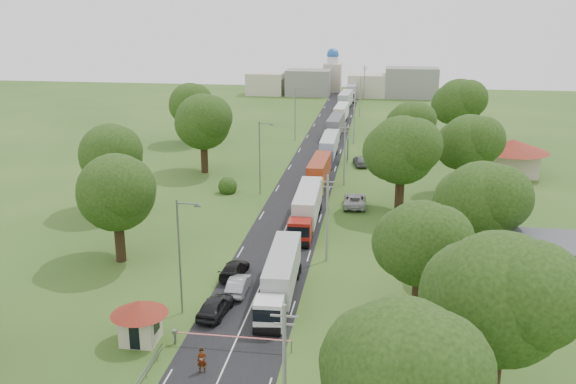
% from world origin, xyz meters
% --- Properties ---
extents(ground, '(260.00, 260.00, 0.00)m').
position_xyz_m(ground, '(0.00, 0.00, 0.00)').
color(ground, '#29531B').
rests_on(ground, ground).
extents(road, '(8.00, 200.00, 0.04)m').
position_xyz_m(road, '(0.00, 20.00, 0.00)').
color(road, black).
rests_on(road, ground).
extents(boom_barrier, '(9.22, 0.35, 1.18)m').
position_xyz_m(boom_barrier, '(-1.36, -25.00, 0.89)').
color(boom_barrier, slate).
rests_on(boom_barrier, ground).
extents(guard_booth, '(4.40, 4.40, 3.45)m').
position_xyz_m(guard_booth, '(-7.20, -25.00, 2.16)').
color(guard_booth, beige).
rests_on(guard_booth, ground).
extents(info_sign, '(0.12, 3.10, 4.10)m').
position_xyz_m(info_sign, '(5.20, 35.00, 3.00)').
color(info_sign, slate).
rests_on(info_sign, ground).
extents(pole_0, '(1.60, 0.24, 9.00)m').
position_xyz_m(pole_0, '(5.50, -35.00, 4.68)').
color(pole_0, gray).
rests_on(pole_0, ground).
extents(pole_1, '(1.60, 0.24, 9.00)m').
position_xyz_m(pole_1, '(5.50, -7.00, 4.68)').
color(pole_1, gray).
rests_on(pole_1, ground).
extents(pole_2, '(1.60, 0.24, 9.00)m').
position_xyz_m(pole_2, '(5.50, 21.00, 4.68)').
color(pole_2, gray).
rests_on(pole_2, ground).
extents(pole_3, '(1.60, 0.24, 9.00)m').
position_xyz_m(pole_3, '(5.50, 49.00, 4.68)').
color(pole_3, gray).
rests_on(pole_3, ground).
extents(pole_4, '(1.60, 0.24, 9.00)m').
position_xyz_m(pole_4, '(5.50, 77.00, 4.68)').
color(pole_4, gray).
rests_on(pole_4, ground).
extents(pole_5, '(1.60, 0.24, 9.00)m').
position_xyz_m(pole_5, '(5.50, 105.00, 4.68)').
color(pole_5, gray).
rests_on(pole_5, ground).
extents(lamp_0, '(2.03, 0.22, 10.00)m').
position_xyz_m(lamp_0, '(-5.35, -20.00, 5.55)').
color(lamp_0, slate).
rests_on(lamp_0, ground).
extents(lamp_1, '(2.03, 0.22, 10.00)m').
position_xyz_m(lamp_1, '(-5.35, 15.00, 5.55)').
color(lamp_1, slate).
rests_on(lamp_1, ground).
extents(lamp_2, '(2.03, 0.22, 10.00)m').
position_xyz_m(lamp_2, '(-5.35, 50.00, 5.55)').
color(lamp_2, slate).
rests_on(lamp_2, ground).
extents(tree_0, '(8.80, 8.80, 11.07)m').
position_xyz_m(tree_0, '(11.99, -37.84, 7.22)').
color(tree_0, '#382616').
rests_on(tree_0, ground).
extents(tree_1, '(9.60, 9.60, 12.05)m').
position_xyz_m(tree_1, '(17.99, -29.83, 7.85)').
color(tree_1, '#382616').
rests_on(tree_1, ground).
extents(tree_2, '(8.00, 8.00, 10.10)m').
position_xyz_m(tree_2, '(13.99, -17.86, 6.60)').
color(tree_2, '#382616').
rests_on(tree_2, ground).
extents(tree_3, '(8.80, 8.80, 11.07)m').
position_xyz_m(tree_3, '(19.99, -7.84, 7.22)').
color(tree_3, '#382616').
rests_on(tree_3, ground).
extents(tree_4, '(9.60, 9.60, 12.05)m').
position_xyz_m(tree_4, '(12.99, 10.17, 7.85)').
color(tree_4, '#382616').
rests_on(tree_4, ground).
extents(tree_5, '(8.80, 8.80, 11.07)m').
position_xyz_m(tree_5, '(21.99, 18.16, 7.22)').
color(tree_5, '#382616').
rests_on(tree_5, ground).
extents(tree_6, '(8.00, 8.00, 10.10)m').
position_xyz_m(tree_6, '(14.99, 35.14, 6.60)').
color(tree_6, '#382616').
rests_on(tree_6, ground).
extents(tree_7, '(9.60, 9.60, 12.05)m').
position_xyz_m(tree_7, '(23.99, 50.17, 7.85)').
color(tree_7, '#382616').
rests_on(tree_7, ground).
extents(tree_10, '(8.80, 8.80, 11.07)m').
position_xyz_m(tree_10, '(-15.01, -9.84, 7.22)').
color(tree_10, '#382616').
rests_on(tree_10, ground).
extents(tree_11, '(8.80, 8.80, 11.07)m').
position_xyz_m(tree_11, '(-22.01, 5.16, 7.22)').
color(tree_11, '#382616').
rests_on(tree_11, ground).
extents(tree_12, '(9.60, 9.60, 12.05)m').
position_xyz_m(tree_12, '(-16.01, 25.17, 7.85)').
color(tree_12, '#382616').
rests_on(tree_12, ground).
extents(tree_13, '(8.80, 8.80, 11.07)m').
position_xyz_m(tree_13, '(-24.01, 45.16, 7.22)').
color(tree_13, '#382616').
rests_on(tree_13, ground).
extents(house_brick, '(8.60, 6.60, 5.20)m').
position_xyz_m(house_brick, '(26.00, -12.00, 2.65)').
color(house_brick, maroon).
rests_on(house_brick, ground).
extents(house_cream, '(10.08, 10.08, 5.80)m').
position_xyz_m(house_cream, '(30.00, 30.00, 3.64)').
color(house_cream, beige).
rests_on(house_cream, ground).
extents(distant_town, '(52.00, 8.00, 8.00)m').
position_xyz_m(distant_town, '(0.68, 110.00, 3.49)').
color(distant_town, gray).
rests_on(distant_town, ground).
extents(church, '(5.00, 5.00, 12.30)m').
position_xyz_m(church, '(-4.00, 118.00, 5.39)').
color(church, beige).
rests_on(church, ground).
extents(truck_0, '(2.83, 13.86, 3.83)m').
position_xyz_m(truck_0, '(2.24, -15.87, 2.03)').
color(truck_0, white).
rests_on(truck_0, ground).
extents(truck_1, '(2.78, 14.71, 4.07)m').
position_xyz_m(truck_1, '(2.26, 3.25, 2.16)').
color(truck_1, '#9F1912').
rests_on(truck_1, ground).
extents(truck_2, '(2.61, 13.51, 3.74)m').
position_xyz_m(truck_2, '(1.97, 19.87, 1.98)').
color(truck_2, gold).
rests_on(truck_2, ground).
extents(truck_3, '(2.39, 13.67, 3.79)m').
position_xyz_m(truck_3, '(2.02, 35.58, 2.01)').
color(truck_3, navy).
rests_on(truck_3, ground).
extents(truck_4, '(2.85, 14.22, 3.93)m').
position_xyz_m(truck_4, '(1.72, 53.72, 2.09)').
color(truck_4, silver).
rests_on(truck_4, ground).
extents(truck_5, '(2.72, 13.51, 3.74)m').
position_xyz_m(truck_5, '(1.79, 69.12, 1.98)').
color(truck_5, red).
rests_on(truck_5, ground).
extents(truck_6, '(3.08, 14.32, 3.96)m').
position_xyz_m(truck_6, '(1.60, 88.00, 2.10)').
color(truck_6, '#2B7444').
rests_on(truck_6, ground).
extents(truck_7, '(2.72, 14.50, 4.02)m').
position_xyz_m(truck_7, '(2.29, 104.14, 2.13)').
color(truck_7, '#B8B8B8').
rests_on(truck_7, ground).
extents(car_lane_front, '(2.51, 5.08, 1.66)m').
position_xyz_m(car_lane_front, '(-2.63, -20.00, 0.83)').
color(car_lane_front, black).
rests_on(car_lane_front, ground).
extents(car_lane_mid, '(1.61, 4.54, 1.49)m').
position_xyz_m(car_lane_mid, '(-1.67, -15.48, 0.75)').
color(car_lane_mid, '#93949A').
rests_on(car_lane_mid, ground).
extents(car_lane_rear, '(2.34, 4.99, 1.41)m').
position_xyz_m(car_lane_rear, '(-2.87, -12.00, 0.70)').
color(car_lane_rear, black).
rests_on(car_lane_rear, ground).
extents(car_verge_near, '(2.93, 6.08, 1.67)m').
position_xyz_m(car_verge_near, '(7.49, 11.31, 0.84)').
color(car_verge_near, '#B6B6B6').
rests_on(car_verge_near, ground).
extents(car_verge_far, '(2.88, 5.17, 1.66)m').
position_xyz_m(car_verge_far, '(7.40, 32.59, 0.83)').
color(car_verge_far, slate).
rests_on(car_verge_far, ground).
extents(pedestrian_near, '(0.74, 0.55, 1.84)m').
position_xyz_m(pedestrian_near, '(-1.37, -28.50, 0.92)').
color(pedestrian_near, gray).
rests_on(pedestrian_near, ground).
extents(pedestrian_booth, '(0.87, 1.01, 1.82)m').
position_xyz_m(pedestrian_booth, '(-6.50, -24.13, 0.91)').
color(pedestrian_booth, gray).
rests_on(pedestrian_booth, ground).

